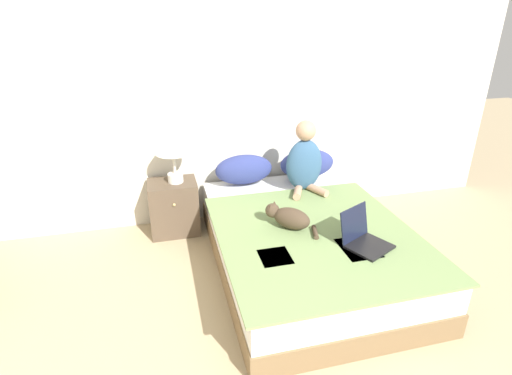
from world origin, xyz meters
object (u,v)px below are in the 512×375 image
laptop_open (364,238)px  cat_tabby (289,217)px  pillow_far (307,164)px  nightstand (174,207)px  bed (306,245)px  person_sitting (304,161)px  table_lamp (173,145)px  pillow_near (244,169)px

laptop_open → cat_tabby: bearing=113.0°
laptop_open → pillow_far: bearing=61.0°
laptop_open → nightstand: 1.88m
pillow_far → cat_tabby: pillow_far is taller
cat_tabby → laptop_open: (0.46, -0.39, -0.03)m
pillow_far → cat_tabby: (-0.52, -0.95, -0.06)m
pillow_far → cat_tabby: size_ratio=1.41×
cat_tabby → laptop_open: size_ratio=0.99×
bed → person_sitting: bearing=72.9°
person_sitting → cat_tabby: size_ratio=1.67×
pillow_far → table_lamp: bearing=-179.1°
pillow_near → cat_tabby: bearing=-80.9°
cat_tabby → table_lamp: 1.30m
laptop_open → table_lamp: (-1.28, 1.32, 0.41)m
bed → person_sitting: size_ratio=3.12×
person_sitting → table_lamp: 1.24m
bed → nightstand: bearing=139.8°
cat_tabby → laptop_open: 0.60m
pillow_near → person_sitting: 0.61m
cat_tabby → person_sitting: bearing=-75.1°
cat_tabby → laptop_open: bearing=-176.5°
pillow_far → nightstand: size_ratio=1.07×
pillow_far → table_lamp: table_lamp is taller
pillow_near → laptop_open: bearing=-65.6°
bed → table_lamp: 1.51m
pillow_near → bed: bearing=-69.8°
table_lamp → pillow_far: bearing=0.9°
cat_tabby → pillow_near: bearing=-36.8°
laptop_open → nightstand: laptop_open is taller
person_sitting → laptop_open: person_sitting is taller
bed → pillow_far: pillow_far is taller
bed → laptop_open: laptop_open is taller
nightstand → table_lamp: 0.64m
table_lamp → bed: bearing=-41.4°
bed → nightstand: 1.37m
pillow_near → table_lamp: 0.74m
bed → table_lamp: table_lamp is taller
cat_tabby → table_lamp: (-0.82, 0.93, 0.38)m
cat_tabby → table_lamp: bearing=-4.4°
pillow_far → laptop_open: bearing=-92.6°
table_lamp → person_sitting: bearing=-12.5°
bed → cat_tabby: (-0.18, -0.05, 0.31)m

